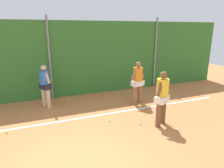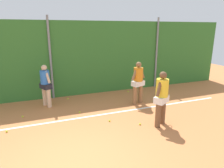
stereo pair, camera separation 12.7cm
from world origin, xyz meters
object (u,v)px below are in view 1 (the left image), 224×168
player_midcourt (138,80)px  tennis_ball_1 (80,112)px  player_foreground_near (162,96)px  tennis_ball_6 (22,117)px  tennis_ball_2 (127,91)px  tennis_ball_11 (110,121)px  player_backcourt_far (45,84)px  tennis_ball_0 (67,99)px  tennis_ball_5 (7,132)px  tennis_ball_4 (141,124)px

player_midcourt → tennis_ball_1: (-2.61, -0.15, -1.01)m
player_foreground_near → tennis_ball_1: player_foreground_near is taller
tennis_ball_6 → tennis_ball_1: bearing=-9.4°
player_foreground_near → tennis_ball_2: player_foreground_near is taller
player_midcourt → tennis_ball_11: bearing=-162.9°
player_backcourt_far → tennis_ball_6: size_ratio=26.93×
tennis_ball_0 → tennis_ball_1: same height
tennis_ball_6 → player_foreground_near: bearing=-27.4°
player_backcourt_far → tennis_ball_11: size_ratio=26.93×
player_backcourt_far → tennis_ball_11: 3.22m
tennis_ball_5 → tennis_ball_6: (0.42, 1.03, 0.00)m
player_backcourt_far → tennis_ball_0: 1.45m
player_backcourt_far → tennis_ball_5: player_backcourt_far is taller
tennis_ball_0 → tennis_ball_4: (1.92, -3.48, 0.00)m
player_midcourt → tennis_ball_6: player_midcourt is taller
tennis_ball_6 → tennis_ball_11: bearing=-26.8°
tennis_ball_1 → player_backcourt_far: bearing=132.6°
player_backcourt_far → tennis_ball_4: (2.86, -2.96, -0.97)m
player_midcourt → player_backcourt_far: size_ratio=1.04×
tennis_ball_5 → tennis_ball_1: bearing=15.3°
tennis_ball_4 → player_backcourt_far: bearing=134.0°
tennis_ball_4 → tennis_ball_0: bearing=118.9°
tennis_ball_4 → tennis_ball_11: 1.08m
player_foreground_near → tennis_ball_0: player_foreground_near is taller
tennis_ball_1 → tennis_ball_4: bearing=-45.0°
player_midcourt → tennis_ball_11: player_midcourt is taller
player_foreground_near → tennis_ball_2: 3.90m
player_foreground_near → tennis_ball_4: (-0.64, 0.23, -1.02)m
tennis_ball_1 → tennis_ball_6: bearing=170.6°
tennis_ball_2 → tennis_ball_6: (-5.00, -1.42, 0.00)m
player_midcourt → tennis_ball_11: size_ratio=28.01×
player_foreground_near → player_backcourt_far: bearing=107.1°
tennis_ball_1 → tennis_ball_5: bearing=-164.7°
tennis_ball_5 → tennis_ball_2: bearing=24.3°
tennis_ball_4 → player_foreground_near: bearing=-19.8°
player_foreground_near → tennis_ball_5: 5.13m
tennis_ball_2 → tennis_ball_6: size_ratio=1.00×
player_midcourt → tennis_ball_4: player_midcourt is taller
player_midcourt → tennis_ball_0: bearing=131.6°
tennis_ball_0 → tennis_ball_5: 3.36m
tennis_ball_4 → tennis_ball_6: 4.33m
player_foreground_near → tennis_ball_1: (-2.37, 1.96, -1.02)m
player_midcourt → tennis_ball_5: size_ratio=28.01×
tennis_ball_0 → tennis_ball_4: 3.98m
tennis_ball_5 → tennis_ball_11: 3.36m
player_foreground_near → tennis_ball_1: 3.24m
player_backcourt_far → tennis_ball_0: player_backcourt_far is taller
tennis_ball_2 → tennis_ball_4: bearing=-108.8°
player_foreground_near → tennis_ball_2: (0.55, 3.72, -1.02)m
tennis_ball_0 → tennis_ball_11: 3.06m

